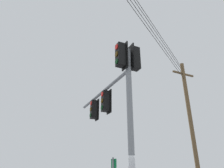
# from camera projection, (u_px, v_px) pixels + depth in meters

# --- Properties ---
(signal_mast_assembly) EXTENTS (1.33, 5.30, 6.43)m
(signal_mast_assembly) POSITION_uv_depth(u_px,v_px,m) (115.00, 99.00, 7.72)
(signal_mast_assembly) COLOR gray
(signal_mast_assembly) RESTS_ON ground
(utility_pole_wooden) EXTENTS (2.05, 0.46, 9.87)m
(utility_pole_wooden) POSITION_uv_depth(u_px,v_px,m) (191.00, 124.00, 14.11)
(utility_pole_wooden) COLOR brown
(utility_pole_wooden) RESTS_ON ground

